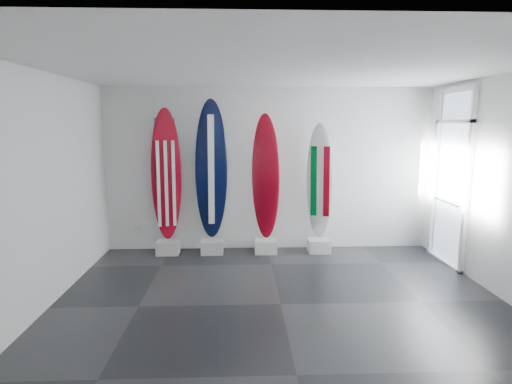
{
  "coord_description": "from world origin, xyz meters",
  "views": [
    {
      "loc": [
        -0.52,
        -5.04,
        2.34
      ],
      "look_at": [
        -0.27,
        1.4,
        1.26
      ],
      "focal_mm": 28.73,
      "sensor_mm": 36.0,
      "label": 1
    }
  ],
  "objects_px": {
    "surfboard_navy": "(211,171)",
    "surfboard_swiss": "(266,177)",
    "surfboard_italy": "(320,182)",
    "surfboard_usa": "(166,175)"
  },
  "relations": [
    {
      "from": "surfboard_usa",
      "to": "surfboard_navy",
      "type": "bearing_deg",
      "value": -17.32
    },
    {
      "from": "surfboard_usa",
      "to": "surfboard_swiss",
      "type": "distance_m",
      "value": 1.78
    },
    {
      "from": "surfboard_navy",
      "to": "surfboard_swiss",
      "type": "bearing_deg",
      "value": -7.92
    },
    {
      "from": "surfboard_navy",
      "to": "surfboard_swiss",
      "type": "xyz_separation_m",
      "value": [
        0.98,
        0.0,
        -0.12
      ]
    },
    {
      "from": "surfboard_italy",
      "to": "surfboard_usa",
      "type": "bearing_deg",
      "value": -160.36
    },
    {
      "from": "surfboard_swiss",
      "to": "surfboard_italy",
      "type": "xyz_separation_m",
      "value": [
        0.98,
        0.0,
        -0.08
      ]
    },
    {
      "from": "surfboard_navy",
      "to": "surfboard_swiss",
      "type": "distance_m",
      "value": 0.98
    },
    {
      "from": "surfboard_swiss",
      "to": "surfboard_italy",
      "type": "bearing_deg",
      "value": 19.33
    },
    {
      "from": "surfboard_usa",
      "to": "surfboard_swiss",
      "type": "bearing_deg",
      "value": -17.32
    },
    {
      "from": "surfboard_navy",
      "to": "surfboard_swiss",
      "type": "height_order",
      "value": "surfboard_navy"
    }
  ]
}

